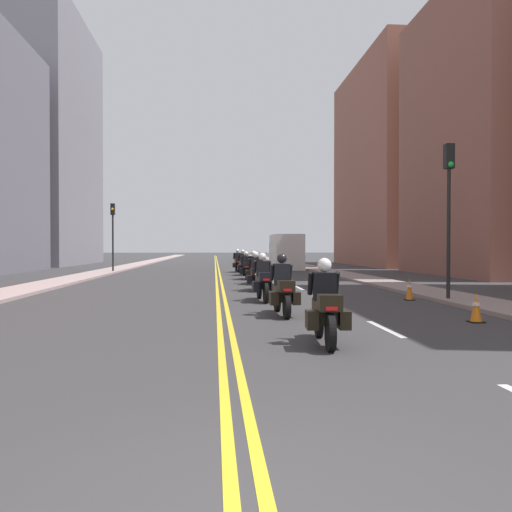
{
  "coord_description": "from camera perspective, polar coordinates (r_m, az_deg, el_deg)",
  "views": [
    {
      "loc": [
        -0.24,
        -3.5,
        1.78
      ],
      "look_at": [
        1.61,
        20.42,
        1.39
      ],
      "focal_mm": 38.01,
      "sensor_mm": 36.0,
      "label": 1
    }
  ],
  "objects": [
    {
      "name": "building_right_2",
      "position": [
        56.25,
        14.36,
        9.19
      ],
      "size": [
        7.87,
        19.43,
        19.8
      ],
      "color": "#8F5342",
      "rests_on": "ground"
    },
    {
      "name": "traffic_cone_1",
      "position": [
        13.85,
        22.16,
        -5.1
      ],
      "size": [
        0.34,
        0.34,
        0.69
      ],
      "color": "black",
      "rests_on": "ground"
    },
    {
      "name": "lane_dashes_white",
      "position": [
        32.76,
        2.09,
        -2.19
      ],
      "size": [
        0.14,
        56.4,
        0.01
      ],
      "color": "silver",
      "rests_on": "ground"
    },
    {
      "name": "motorcycle_7",
      "position": [
        38.68,
        -1.95,
        -0.73
      ],
      "size": [
        0.78,
        2.18,
        1.66
      ],
      "rotation": [
        0.0,
        0.0,
        0.06
      ],
      "color": "black",
      "rests_on": "ground"
    },
    {
      "name": "motorcycle_3",
      "position": [
        22.14,
        -0.03,
        -2.02
      ],
      "size": [
        0.76,
        2.18,
        1.6
      ],
      "rotation": [
        0.0,
        0.0,
        -0.01
      ],
      "color": "black",
      "rests_on": "ground"
    },
    {
      "name": "building_right_1",
      "position": [
        38.07,
        22.79,
        11.7
      ],
      "size": [
        6.21,
        13.72,
        17.88
      ],
      "color": "brown",
      "rests_on": "ground"
    },
    {
      "name": "centreline_yellow_outer",
      "position": [
        51.53,
        -4.01,
        -1.06
      ],
      "size": [
        0.12,
        132.0,
        0.01
      ],
      "primitive_type": "cube",
      "color": "yellow",
      "rests_on": "ground"
    },
    {
      "name": "motorcycle_6",
      "position": [
        34.35,
        -1.39,
        -0.96
      ],
      "size": [
        0.78,
        2.21,
        1.64
      ],
      "rotation": [
        0.0,
        0.0,
        0.05
      ],
      "color": "black",
      "rests_on": "ground"
    },
    {
      "name": "motorcycle_2",
      "position": [
        17.84,
        0.72,
        -2.65
      ],
      "size": [
        0.78,
        2.28,
        1.6
      ],
      "rotation": [
        0.0,
        0.0,
        0.05
      ],
      "color": "black",
      "rests_on": "ground"
    },
    {
      "name": "motorcycle_1",
      "position": [
        14.11,
        2.8,
        -3.67
      ],
      "size": [
        0.77,
        2.23,
        1.62
      ],
      "rotation": [
        0.0,
        0.0,
        0.03
      ],
      "color": "black",
      "rests_on": "ground"
    },
    {
      "name": "sidewalk_right",
      "position": [
        52.17,
        4.62,
        -0.97
      ],
      "size": [
        2.02,
        144.0,
        0.12
      ],
      "primitive_type": "cube",
      "color": "gray",
      "rests_on": "ground"
    },
    {
      "name": "motorcycle_0",
      "position": [
        9.94,
        7.29,
        -5.57
      ],
      "size": [
        0.78,
        2.15,
        1.58
      ],
      "rotation": [
        0.0,
        0.0,
        -0.06
      ],
      "color": "black",
      "rests_on": "ground"
    },
    {
      "name": "ground_plane",
      "position": [
        51.53,
        -4.15,
        -1.06
      ],
      "size": [
        264.0,
        264.0,
        0.0
      ],
      "primitive_type": "plane",
      "color": "#363536"
    },
    {
      "name": "traffic_cone_0",
      "position": [
        18.92,
        15.85,
        -3.37
      ],
      "size": [
        0.31,
        0.31,
        0.75
      ],
      "color": "black",
      "rests_on": "ground"
    },
    {
      "name": "motorcycle_4",
      "position": [
        26.16,
        -0.25,
        -1.55
      ],
      "size": [
        0.78,
        2.3,
        1.61
      ],
      "rotation": [
        0.0,
        0.0,
        -0.04
      ],
      "color": "black",
      "rests_on": "ground"
    },
    {
      "name": "sidewalk_left",
      "position": [
        52.1,
        -12.92,
        -1.0
      ],
      "size": [
        2.02,
        144.0,
        0.12
      ],
      "primitive_type": "cube",
      "color": "#A7908D",
      "rests_on": "ground"
    },
    {
      "name": "traffic_light_far",
      "position": [
        39.28,
        -14.84,
        3.17
      ],
      "size": [
        0.28,
        0.38,
        4.85
      ],
      "color": "black",
      "rests_on": "ground"
    },
    {
      "name": "motorcycle_5",
      "position": [
        30.02,
        -1.03,
        -1.24
      ],
      "size": [
        0.78,
        2.21,
        1.56
      ],
      "rotation": [
        0.0,
        0.0,
        -0.05
      ],
      "color": "black",
      "rests_on": "ground"
    },
    {
      "name": "parked_truck",
      "position": [
        44.09,
        3.11,
        0.26
      ],
      "size": [
        2.2,
        6.5,
        2.8
      ],
      "color": "silver",
      "rests_on": "ground"
    },
    {
      "name": "building_left_2",
      "position": [
        61.43,
        -21.71,
        11.05
      ],
      "size": [
        8.9,
        18.85,
        25.32
      ],
      "color": "slate",
      "rests_on": "ground"
    },
    {
      "name": "traffic_light_near",
      "position": [
        18.69,
        19.63,
        6.14
      ],
      "size": [
        0.28,
        0.38,
        5.12
      ],
      "color": "black",
      "rests_on": "ground"
    },
    {
      "name": "centreline_yellow_inner",
      "position": [
        51.53,
        -4.28,
        -1.06
      ],
      "size": [
        0.12,
        132.0,
        0.01
      ],
      "primitive_type": "cube",
      "color": "yellow",
      "rests_on": "ground"
    }
  ]
}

